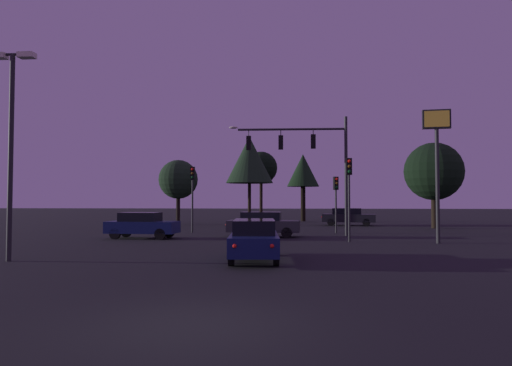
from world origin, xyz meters
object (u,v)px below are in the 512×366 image
car_crossing_right (142,225)px  tree_center_horizon (434,172)px  car_far_lane (348,216)px  store_sign_illuminated (437,145)px  tree_behind_sign (249,160)px  tree_left_far (303,171)px  car_crossing_left (263,224)px  traffic_light_corner_left (336,193)px  traffic_light_median (349,183)px  car_nearside_lane (254,239)px  tree_lot_edge (178,180)px  tree_right_cluster (261,168)px  traffic_signal_mast_arm (309,153)px  parking_lot_lamp_post (11,128)px  traffic_light_corner_right (192,186)px

car_crossing_right → tree_center_horizon: bearing=28.6°
car_far_lane → store_sign_illuminated: bearing=-81.2°
tree_behind_sign → tree_left_far: size_ratio=1.10×
car_crossing_left → store_sign_illuminated: bearing=-20.7°
traffic_light_corner_left → store_sign_illuminated: size_ratio=0.55×
tree_left_far → traffic_light_median: bearing=-85.7°
car_nearside_lane → traffic_light_median: bearing=59.5°
tree_lot_edge → tree_right_cluster: bearing=28.6°
traffic_light_corner_left → tree_lot_edge: (-13.38, 9.97, 1.39)m
tree_lot_edge → tree_left_far: bearing=31.0°
traffic_signal_mast_arm → car_far_lane: 12.95m
car_far_lane → parking_lot_lamp_post: 29.13m
tree_lot_edge → store_sign_illuminated: bearing=-43.3°
car_nearside_lane → car_far_lane: size_ratio=0.98×
car_nearside_lane → tree_center_horizon: 24.06m
store_sign_illuminated → tree_left_far: tree_left_far is taller
tree_left_far → tree_right_cluster: size_ratio=1.00×
store_sign_illuminated → tree_lot_edge: (-17.90, 16.88, -0.99)m
traffic_signal_mast_arm → tree_right_cluster: bearing=104.0°
car_far_lane → tree_right_cluster: size_ratio=0.68×
tree_center_horizon → tree_right_cluster: tree_right_cluster is taller
parking_lot_lamp_post → tree_behind_sign: tree_behind_sign is taller
tree_center_horizon → tree_lot_edge: tree_center_horizon is taller
tree_behind_sign → tree_left_far: bearing=59.8°
traffic_light_corner_left → tree_left_far: size_ratio=0.54×
car_far_lane → traffic_light_median: bearing=-97.1°
parking_lot_lamp_post → tree_center_horizon: (21.82, 20.94, -0.43)m
traffic_light_corner_left → car_far_lane: size_ratio=0.80×
traffic_light_median → tree_behind_sign: size_ratio=0.58×
car_crossing_left → tree_right_cluster: tree_right_cluster is taller
parking_lot_lamp_post → store_sign_illuminated: 19.74m
car_far_lane → store_sign_illuminated: (2.51, -16.22, 4.31)m
traffic_light_corner_left → car_far_lane: (2.01, 9.31, -1.94)m
parking_lot_lamp_post → traffic_signal_mast_arm: bearing=47.9°
car_crossing_left → tree_behind_sign: bearing=99.0°
car_far_lane → tree_lot_edge: 15.76m
traffic_light_median → tree_behind_sign: tree_behind_sign is taller
car_nearside_lane → tree_right_cluster: size_ratio=0.67×
tree_lot_edge → car_crossing_left: bearing=-57.2°
tree_left_far → tree_behind_sign: bearing=-120.2°
traffic_light_corner_left → parking_lot_lamp_post: 20.29m
car_nearside_lane → car_crossing_right: size_ratio=1.11×
traffic_light_corner_right → tree_center_horizon: 19.24m
traffic_light_corner_left → traffic_light_median: bearing=-89.6°
traffic_light_corner_right → traffic_light_median: bearing=-32.0°
parking_lot_lamp_post → store_sign_illuminated: parking_lot_lamp_post is taller
store_sign_illuminated → parking_lot_lamp_post: bearing=-155.8°
car_nearside_lane → car_crossing_left: same height
traffic_light_corner_right → tree_center_horizon: (18.16, 6.21, 1.30)m
traffic_light_corner_right → car_crossing_left: (5.06, -3.13, -2.41)m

